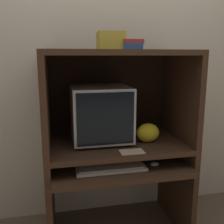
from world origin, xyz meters
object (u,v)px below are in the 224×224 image
at_px(mouse, 155,164).
at_px(book_stack, 132,45).
at_px(snack_bag, 148,133).
at_px(keyboard, 111,168).
at_px(crt_monitor, 101,113).
at_px(storage_box, 111,41).

distance_m(mouse, book_stack, 0.85).
height_order(mouse, book_stack, book_stack).
distance_m(mouse, snack_bag, 0.24).
bearing_deg(mouse, snack_bag, 90.40).
relative_size(keyboard, snack_bag, 2.78).
xyz_separation_m(crt_monitor, snack_bag, (0.34, -0.10, -0.14)).
bearing_deg(book_stack, mouse, -42.52).
height_order(snack_bag, storage_box, storage_box).
xyz_separation_m(book_stack, storage_box, (-0.14, 0.04, 0.03)).
distance_m(crt_monitor, storage_box, 0.53).
xyz_separation_m(crt_monitor, storage_box, (0.06, -0.08, 0.52)).
bearing_deg(crt_monitor, snack_bag, -16.59).
bearing_deg(snack_bag, mouse, -89.60).
relative_size(crt_monitor, book_stack, 2.95).
bearing_deg(keyboard, book_stack, 37.43).
relative_size(mouse, storage_box, 0.35).
height_order(crt_monitor, book_stack, book_stack).
height_order(crt_monitor, snack_bag, crt_monitor).
bearing_deg(mouse, book_stack, 137.48).
relative_size(crt_monitor, keyboard, 0.89).
bearing_deg(snack_bag, storage_box, 175.44).
relative_size(mouse, snack_bag, 0.36).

